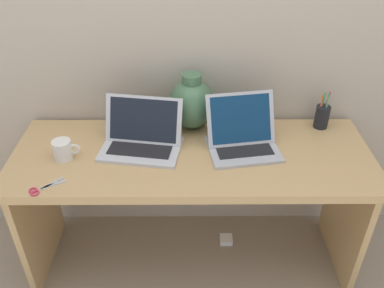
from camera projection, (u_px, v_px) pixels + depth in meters
name	position (u px, v px, depth m)	size (l,w,h in m)	color
ground_plane	(192.00, 257.00, 2.23)	(6.00, 6.00, 0.00)	gray
back_wall	(192.00, 20.00, 1.83)	(4.40, 0.04, 2.40)	#BCAD99
desk	(192.00, 177.00, 1.91)	(1.62, 0.59, 0.70)	tan
laptop_left	(142.00, 136.00, 1.85)	(0.39, 0.29, 0.22)	silver
laptop_right	(242.00, 135.00, 1.84)	(0.35, 0.30, 0.23)	#B2B2B7
green_vase	(192.00, 103.00, 1.96)	(0.22, 0.22, 0.28)	#47704C
coffee_mug	(63.00, 150.00, 1.78)	(0.12, 0.08, 0.09)	white
pen_cup	(322.00, 116.00, 1.99)	(0.07, 0.07, 0.19)	black
scissors	(41.00, 189.00, 1.63)	(0.14, 0.12, 0.01)	#B7B7BC
power_brick	(226.00, 239.00, 2.31)	(0.07, 0.07, 0.03)	white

